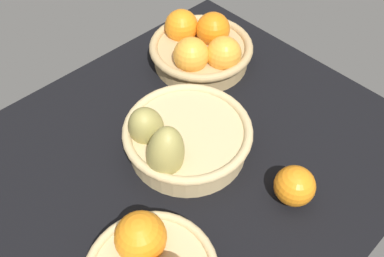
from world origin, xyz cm
name	(u,v)px	position (x,y,z in cm)	size (l,w,h in cm)	color
market_tray	(187,156)	(0.00, 0.00, 1.50)	(84.00, 72.00, 3.00)	black
basket_far_right	(201,48)	(20.96, 17.30, 7.48)	(24.21, 24.21, 11.11)	tan
basket_center_pears	(182,138)	(-0.52, 0.70, 7.18)	(24.74, 24.74, 13.69)	tan
loose_orange_front_gap	(295,186)	(6.61, -20.46, 6.63)	(7.27, 7.27, 7.27)	orange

